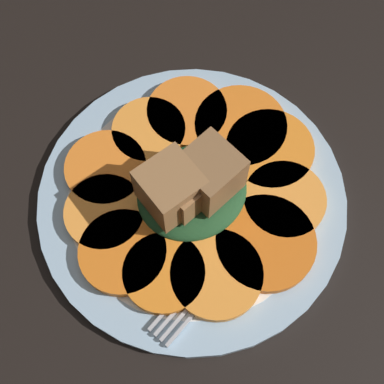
{
  "coord_description": "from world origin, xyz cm",
  "views": [
    {
      "loc": [
        -10.46,
        -16.74,
        49.61
      ],
      "look_at": [
        0.0,
        0.0,
        4.1
      ],
      "focal_mm": 50.0,
      "sensor_mm": 36.0,
      "label": 1
    }
  ],
  "objects": [
    {
      "name": "table_slab",
      "position": [
        0.0,
        0.0,
        1.0
      ],
      "size": [
        120.0,
        120.0,
        2.0
      ],
      "primitive_type": "cube",
      "color": "black",
      "rests_on": "ground"
    },
    {
      "name": "plate",
      "position": [
        0.0,
        0.0,
        2.52
      ],
      "size": [
        29.34,
        29.34,
        1.05
      ],
      "color": "#99B7D1",
      "rests_on": "table_slab"
    },
    {
      "name": "carrot_slice_0",
      "position": [
        -6.11,
        -5.11,
        3.61
      ],
      "size": [
        7.31,
        7.31,
        1.01
      ],
      "primitive_type": "cylinder",
      "color": "orange",
      "rests_on": "plate"
    },
    {
      "name": "carrot_slice_1",
      "position": [
        -2.24,
        -7.67,
        3.61
      ],
      "size": [
        8.22,
        8.22,
        1.01
      ],
      "primitive_type": "cylinder",
      "color": "orange",
      "rests_on": "plate"
    },
    {
      "name": "carrot_slice_2",
      "position": [
        3.09,
        -7.58,
        3.61
      ],
      "size": [
        9.11,
        9.11,
        1.01
      ],
      "primitive_type": "cylinder",
      "color": "orange",
      "rests_on": "plate"
    },
    {
      "name": "carrot_slice_3",
      "position": [
        7.0,
        -5.08,
        3.61
      ],
      "size": [
        7.73,
        7.73,
        1.01
      ],
      "primitive_type": "cylinder",
      "color": "orange",
      "rests_on": "plate"
    },
    {
      "name": "carrot_slice_4",
      "position": [
        8.91,
        -0.09,
        3.61
      ],
      "size": [
        8.62,
        8.62,
        1.01
      ],
      "primitive_type": "cylinder",
      "color": "orange",
      "rests_on": "plate"
    },
    {
      "name": "carrot_slice_5",
      "position": [
        7.95,
        3.64,
        3.61
      ],
      "size": [
        9.16,
        9.16,
        1.01
      ],
      "primitive_type": "cylinder",
      "color": "orange",
      "rests_on": "plate"
    },
    {
      "name": "carrot_slice_6",
      "position": [
        4.32,
        7.88,
        3.61
      ],
      "size": [
        8.05,
        8.05,
        1.01
      ],
      "primitive_type": "cylinder",
      "color": "orange",
      "rests_on": "plate"
    },
    {
      "name": "carrot_slice_7",
      "position": [
        -0.34,
        8.05,
        3.61
      ],
      "size": [
        7.27,
        7.27,
        1.01
      ],
      "primitive_type": "cylinder",
      "color": "orange",
      "rests_on": "plate"
    },
    {
      "name": "carrot_slice_8",
      "position": [
        -5.57,
        6.67,
        3.61
      ],
      "size": [
        7.83,
        7.83,
        1.01
      ],
      "primitive_type": "cylinder",
      "color": "orange",
      "rests_on": "plate"
    },
    {
      "name": "carrot_slice_9",
      "position": [
        -7.83,
        2.71,
        3.61
      ],
      "size": [
        7.43,
        7.43,
        1.01
      ],
      "primitive_type": "cylinder",
      "color": "orange",
      "rests_on": "plate"
    },
    {
      "name": "carrot_slice_10",
      "position": [
        -8.26,
        -1.5,
        3.61
      ],
      "size": [
        7.92,
        7.92,
        1.01
      ],
      "primitive_type": "cylinder",
      "color": "orange",
      "rests_on": "plate"
    },
    {
      "name": "center_pile",
      "position": [
        -0.28,
        -0.15,
        5.99
      ],
      "size": [
        10.5,
        9.45,
        6.82
      ],
      "color": "#1E4723",
      "rests_on": "plate"
    },
    {
      "name": "fork",
      "position": [
        -0.45,
        -6.78,
        3.3
      ],
      "size": [
        19.48,
        7.57,
        0.4
      ],
      "rotation": [
        0.0,
        0.0,
        0.3
      ],
      "color": "#B2B2B7",
      "rests_on": "plate"
    }
  ]
}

